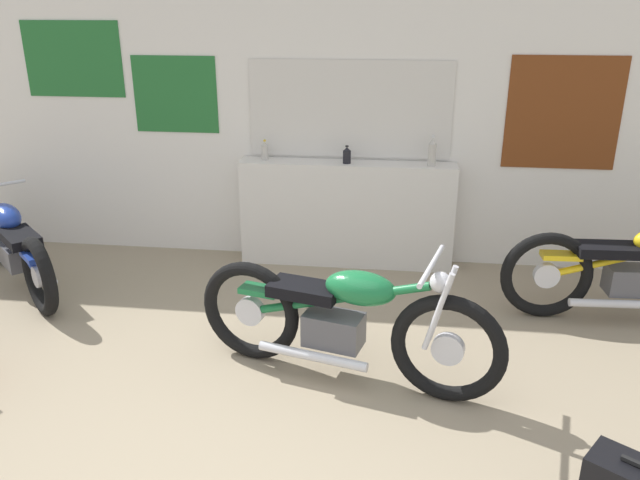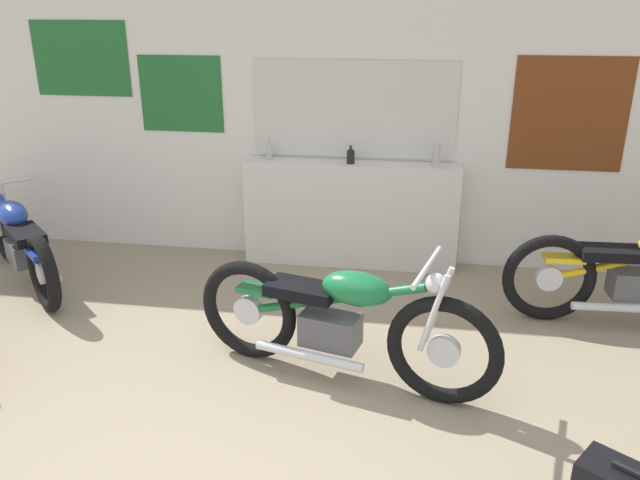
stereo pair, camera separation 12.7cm
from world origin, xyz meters
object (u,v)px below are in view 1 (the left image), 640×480
at_px(bottle_left_center, 347,155).
at_px(motorcycle_blue, 14,244).
at_px(bottle_leftmost, 265,151).
at_px(motorcycle_green, 343,320).
at_px(bottle_center, 432,152).

xyz_separation_m(bottle_left_center, motorcycle_blue, (-2.84, -0.85, -0.67)).
xyz_separation_m(bottle_leftmost, motorcycle_green, (0.92, -1.99, -0.64)).
bearing_deg(motorcycle_blue, bottle_center, 13.30).
height_order(bottle_leftmost, motorcycle_blue, bottle_leftmost).
bearing_deg(motorcycle_blue, bottle_leftmost, 23.36).
height_order(bottle_center, motorcycle_green, bottle_center).
bearing_deg(motorcycle_green, bottle_left_center, 94.54).
bearing_deg(bottle_leftmost, motorcycle_green, -65.12).
bearing_deg(motorcycle_green, bottle_leftmost, 114.88).
xyz_separation_m(bottle_center, motorcycle_green, (-0.61, -1.95, -0.68)).
distance_m(bottle_leftmost, bottle_left_center, 0.77).
distance_m(bottle_leftmost, motorcycle_blue, 2.36).
bearing_deg(bottle_leftmost, motorcycle_blue, -156.64).
height_order(bottle_left_center, bottle_center, bottle_center).
relative_size(bottle_center, motorcycle_green, 0.14).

